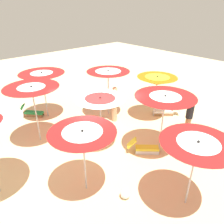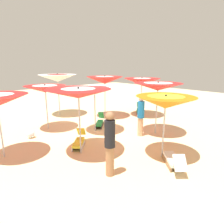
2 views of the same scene
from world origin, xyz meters
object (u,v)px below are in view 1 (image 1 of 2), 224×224
beachgoer_0 (115,104)px  lounger_0 (82,138)px  beach_umbrella_0 (42,77)px  lounger_3 (145,148)px  beach_umbrella_8 (197,148)px  lounger_1 (165,111)px  beach_umbrella_6 (157,81)px  beachgoer_1 (189,115)px  beach_umbrella_7 (165,100)px  beach_umbrella_3 (108,74)px  lounger_2 (32,112)px  beach_umbrella_1 (32,92)px  beach_ball (125,193)px  beach_umbrella_4 (100,102)px  beach_umbrella_5 (83,136)px

beachgoer_0 → lounger_0: bearing=67.2°
beach_umbrella_0 → lounger_3: bearing=-165.4°
beach_umbrella_8 → lounger_1: size_ratio=1.78×
beach_umbrella_6 → beachgoer_0: beach_umbrella_6 is taller
beachgoer_1 → beach_umbrella_7: bearing=50.9°
beach_umbrella_3 → lounger_2: 4.42m
lounger_0 → beachgoer_1: 4.68m
beach_umbrella_7 → lounger_0: bearing=39.4°
beach_umbrella_6 → beach_umbrella_0: bearing=47.6°
beach_umbrella_1 → beach_umbrella_0: bearing=-35.3°
beach_umbrella_1 → lounger_3: beach_umbrella_1 is taller
beach_umbrella_6 → lounger_3: size_ratio=1.92×
lounger_3 → beach_umbrella_0: bearing=148.0°
beach_umbrella_6 → lounger_3: beach_umbrella_6 is taller
beach_umbrella_6 → beachgoer_1: beach_umbrella_6 is taller
beach_umbrella_6 → beach_ball: size_ratio=6.85×
beach_umbrella_1 → lounger_2: bearing=-16.3°
beach_umbrella_7 → lounger_1: size_ratio=1.91×
beach_umbrella_1 → lounger_2: 3.16m
beach_umbrella_8 → beachgoer_0: (5.08, -1.80, -1.04)m
beach_umbrella_8 → beach_ball: 2.55m
beach_umbrella_3 → beach_umbrella_6: size_ratio=1.09×
beach_ball → beach_umbrella_8: bearing=-138.4°
beachgoer_1 → beach_ball: bearing=63.9°
lounger_2 → beachgoer_1: bearing=-6.0°
beachgoer_1 → lounger_2: bearing=0.1°
beach_umbrella_1 → beach_umbrella_7: (-3.85, -3.25, -0.04)m
beach_umbrella_6 → beach_umbrella_7: 2.87m
beach_umbrella_3 → beachgoer_1: bearing=-162.6°
beach_umbrella_0 → beach_umbrella_3: (-1.94, -2.50, 0.05)m
beach_umbrella_1 → lounger_1: beach_umbrella_1 is taller
beach_umbrella_0 → lounger_3: beach_umbrella_0 is taller
beachgoer_0 → lounger_2: bearing=6.6°
beach_umbrella_7 → lounger_0: beach_umbrella_7 is taller
beach_ball → beach_umbrella_4: bearing=-24.7°
beach_umbrella_4 → beachgoer_1: (-1.96, -3.28, -0.95)m
beachgoer_1 → beach_umbrella_1: bearing=17.2°
beach_umbrella_8 → lounger_2: beach_umbrella_8 is taller
beachgoer_1 → lounger_1: bearing=-61.9°
beach_umbrella_4 → beach_umbrella_8: (-3.93, 0.01, 0.03)m
beach_umbrella_4 → beach_ball: size_ratio=6.85×
lounger_3 → beachgoer_1: beachgoer_1 is taller
beach_umbrella_8 → beachgoer_1: 3.96m
beach_umbrella_5 → beachgoer_0: bearing=-54.0°
beach_umbrella_8 → lounger_3: beach_umbrella_8 is taller
beach_umbrella_3 → beach_umbrella_8: bearing=160.5°
beach_ball → beach_umbrella_1: bearing=6.5°
lounger_3 → beach_ball: 2.40m
beach_umbrella_8 → beach_umbrella_0: bearing=3.2°
beach_umbrella_1 → lounger_0: 2.71m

